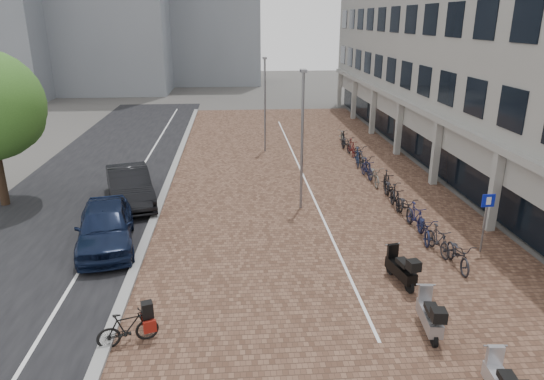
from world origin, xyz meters
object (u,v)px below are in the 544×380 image
Objects in this scene: car_navy at (105,226)px; parking_sign at (486,214)px; scooter_front at (430,314)px; hero_bike at (128,328)px; car_dark at (130,186)px; scooter_mid at (401,267)px.

parking_sign is (14.00, -1.58, 0.68)m from car_navy.
scooter_front is 0.75× the size of parking_sign.
parking_sign is at bearing -87.39° from hero_bike.
car_dark is at bearing -7.69° from hero_bike.
parking_sign is (3.75, 2.01, 0.94)m from scooter_mid.
scooter_front is 2.68m from scooter_mid.
car_navy is at bearing -106.96° from car_dark.
car_navy is at bearing -0.10° from hero_bike.
parking_sign reaches higher than hero_bike.
scooter_front is 6.13m from parking_sign.
parking_sign reaches higher than scooter_front.
car_navy reaches higher than car_dark.
car_navy is 4.69m from car_dark.
hero_bike is at bearing -174.00° from scooter_mid.
car_dark is 14.95m from scooter_front.
scooter_mid is at bearing -154.15° from parking_sign.
car_navy is 2.91× the size of scooter_mid.
hero_bike is 0.98× the size of scooter_mid.
parking_sign is at bearing 17.06° from scooter_mid.
scooter_front is (10.17, -10.96, -0.26)m from car_dark.
car_dark is at bearing 129.94° from scooter_mid.
car_dark reaches higher than scooter_mid.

